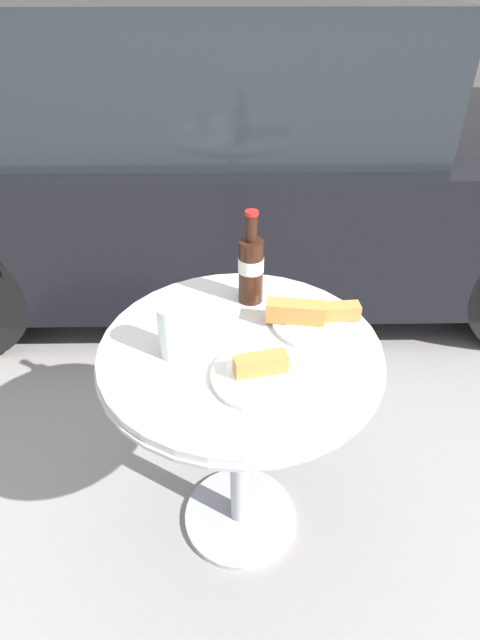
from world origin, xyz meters
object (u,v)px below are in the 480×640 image
Objects in this scene: drinking_glass at (174,333)px; bistro_table at (240,391)px; cola_bottle_left at (251,267)px; parked_car at (235,160)px; lunch_plate_far at (312,317)px; lunch_plate_near at (261,373)px.

bistro_table is at bearing 10.30° from drinking_glass.
parked_car reaches higher than cola_bottle_left.
cola_bottle_left is at bearing 80.97° from bistro_table.
bistro_table is 2.98× the size of lunch_plate_far.
drinking_glass is 0.22m from lunch_plate_near.
cola_bottle_left is at bearing 92.04° from lunch_plate_near.
parked_car is (0.00, 1.65, 0.07)m from bistro_table.
bistro_table is 0.21m from lunch_plate_near.
bistro_table is 5.36× the size of drinking_glass.
drinking_glass is at bearing 155.56° from lunch_plate_near.
drinking_glass is at bearing -161.99° from lunch_plate_far.
cola_bottle_left is 1.93× the size of drinking_glass.
bistro_table is 1.65m from parked_car.
drinking_glass is (-0.18, -0.23, -0.04)m from cola_bottle_left.
drinking_glass is 0.56× the size of lunch_plate_far.
lunch_plate_far is (0.15, -0.12, -0.08)m from cola_bottle_left.
lunch_plate_near is 1.77m from parked_car.
bistro_table is 0.18× the size of parked_car.
drinking_glass is at bearing -169.70° from bistro_table.
cola_bottle_left is 0.30m from drinking_glass.
lunch_plate_far is at bearing 23.95° from bistro_table.
lunch_plate_far is (0.18, 0.08, 0.17)m from bistro_table.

